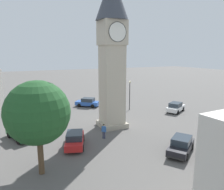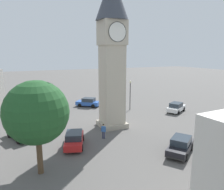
{
  "view_description": "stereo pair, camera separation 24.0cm",
  "coord_description": "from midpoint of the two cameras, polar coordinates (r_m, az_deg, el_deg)",
  "views": [
    {
      "loc": [
        -11.14,
        -23.55,
        9.24
      ],
      "look_at": [
        0.0,
        0.0,
        4.13
      ],
      "focal_mm": 33.87,
      "sensor_mm": 36.0,
      "label": 1
    },
    {
      "loc": [
        -10.92,
        -23.65,
        9.24
      ],
      "look_at": [
        0.0,
        0.0,
        4.13
      ],
      "focal_mm": 33.87,
      "sensor_mm": 36.0,
      "label": 2
    }
  ],
  "objects": [
    {
      "name": "tree",
      "position": [
        16.68,
        -19.8,
        -4.56
      ],
      "size": [
        4.84,
        4.84,
        7.37
      ],
      "color": "brown",
      "rests_on": "ground"
    },
    {
      "name": "car_white_side",
      "position": [
        35.55,
        16.62,
        -3.16
      ],
      "size": [
        4.44,
        3.42,
        1.53
      ],
      "color": "white",
      "rests_on": "ground"
    },
    {
      "name": "car_red_corner",
      "position": [
        37.75,
        -6.8,
        -1.95
      ],
      "size": [
        4.26,
        3.92,
        1.53
      ],
      "color": "#2D5BB7",
      "rests_on": "ground"
    },
    {
      "name": "clock_tower",
      "position": [
        26.09,
        -0.27,
        14.61
      ],
      "size": [
        3.9,
        3.9,
        18.6
      ],
      "color": "#A59C89",
      "rests_on": "ground"
    },
    {
      "name": "car_black_far",
      "position": [
        25.62,
        -23.68,
        -9.19
      ],
      "size": [
        3.07,
        4.46,
        1.53
      ],
      "color": "#236B38",
      "rests_on": "ground"
    },
    {
      "name": "lamp_post",
      "position": [
        34.85,
        4.61,
        1.23
      ],
      "size": [
        0.36,
        0.36,
        4.89
      ],
      "color": "black",
      "rests_on": "ground"
    },
    {
      "name": "pedestrian",
      "position": [
        23.51,
        -2.51,
        -9.39
      ],
      "size": [
        0.43,
        0.42,
        1.69
      ],
      "color": "#2D3351",
      "rests_on": "ground"
    },
    {
      "name": "car_blue_kerb",
      "position": [
        22.1,
        -10.33,
        -11.64
      ],
      "size": [
        2.97,
        4.45,
        1.53
      ],
      "color": "red",
      "rests_on": "ground"
    },
    {
      "name": "ground_plane",
      "position": [
        27.64,
        -0.25,
        -8.42
      ],
      "size": [
        200.0,
        200.0,
        0.0
      ],
      "primitive_type": "plane",
      "color": "#565451"
    },
    {
      "name": "car_silver_kerb",
      "position": [
        21.43,
        17.84,
        -12.76
      ],
      "size": [
        4.36,
        3.71,
        1.53
      ],
      "color": "black",
      "rests_on": "ground"
    }
  ]
}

